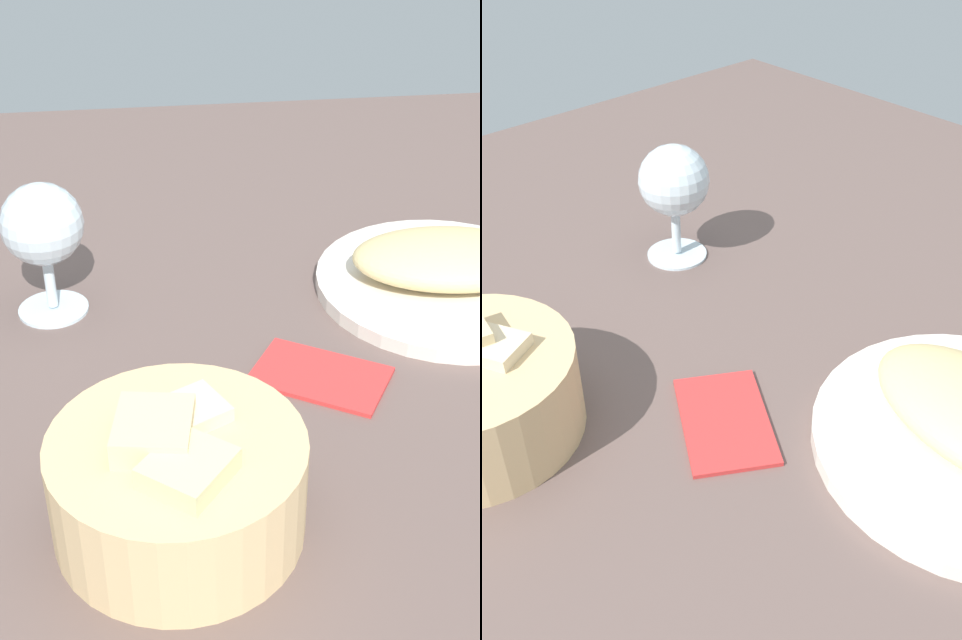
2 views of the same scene
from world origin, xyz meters
The scene contains 3 objects.
ground_plane centered at (0.00, 0.00, -1.00)cm, with size 140.00×140.00×2.00cm, color brown.
wine_glass_near centered at (23.97, -13.16, 8.49)cm, with size 7.47×7.47×12.80cm.
folded_napkin centered at (1.22, 0.53, 0.40)cm, with size 11.00×7.00×0.80cm, color red.
Camera 2 is at (-29.28, 28.71, 41.40)cm, focal length 39.88 mm.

